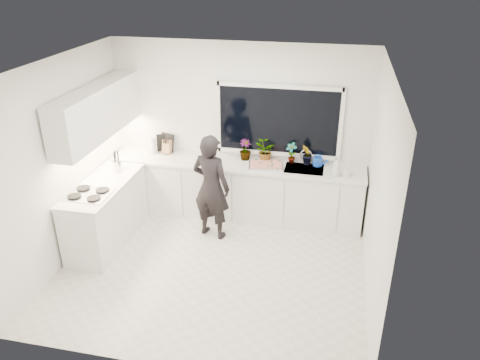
# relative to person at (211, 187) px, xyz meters

# --- Properties ---
(floor) EXTENTS (4.00, 3.50, 0.02)m
(floor) POSITION_rel_person_xyz_m (0.22, -0.80, -0.81)
(floor) COLOR beige
(floor) RESTS_ON ground
(wall_back) EXTENTS (4.00, 0.02, 2.70)m
(wall_back) POSITION_rel_person_xyz_m (0.22, 0.96, 0.55)
(wall_back) COLOR white
(wall_back) RESTS_ON ground
(wall_left) EXTENTS (0.02, 3.50, 2.70)m
(wall_left) POSITION_rel_person_xyz_m (-1.79, -0.80, 0.55)
(wall_left) COLOR white
(wall_left) RESTS_ON ground
(wall_right) EXTENTS (0.02, 3.50, 2.70)m
(wall_right) POSITION_rel_person_xyz_m (2.23, -0.80, 0.55)
(wall_right) COLOR white
(wall_right) RESTS_ON ground
(ceiling) EXTENTS (4.00, 3.50, 0.02)m
(ceiling) POSITION_rel_person_xyz_m (0.22, -0.80, 1.91)
(ceiling) COLOR white
(ceiling) RESTS_ON wall_back
(window) EXTENTS (1.80, 0.02, 1.00)m
(window) POSITION_rel_person_xyz_m (0.82, 0.92, 0.75)
(window) COLOR black
(window) RESTS_ON wall_back
(base_cabinets_back) EXTENTS (3.92, 0.58, 0.88)m
(base_cabinets_back) POSITION_rel_person_xyz_m (0.22, 0.65, -0.36)
(base_cabinets_back) COLOR white
(base_cabinets_back) RESTS_ON floor
(base_cabinets_left) EXTENTS (0.58, 1.60, 0.88)m
(base_cabinets_left) POSITION_rel_person_xyz_m (-1.45, -0.45, -0.36)
(base_cabinets_left) COLOR white
(base_cabinets_left) RESTS_ON floor
(countertop_back) EXTENTS (3.94, 0.62, 0.04)m
(countertop_back) POSITION_rel_person_xyz_m (0.22, 0.64, 0.10)
(countertop_back) COLOR silver
(countertop_back) RESTS_ON base_cabinets_back
(countertop_left) EXTENTS (0.62, 1.60, 0.04)m
(countertop_left) POSITION_rel_person_xyz_m (-1.45, -0.45, 0.10)
(countertop_left) COLOR silver
(countertop_left) RESTS_ON base_cabinets_left
(upper_cabinets) EXTENTS (0.34, 2.10, 0.70)m
(upper_cabinets) POSITION_rel_person_xyz_m (-1.57, -0.10, 1.05)
(upper_cabinets) COLOR white
(upper_cabinets) RESTS_ON wall_left
(sink) EXTENTS (0.58, 0.42, 0.14)m
(sink) POSITION_rel_person_xyz_m (1.27, 0.65, 0.07)
(sink) COLOR silver
(sink) RESTS_ON countertop_back
(faucet) EXTENTS (0.03, 0.03, 0.22)m
(faucet) POSITION_rel_person_xyz_m (1.27, 0.85, 0.23)
(faucet) COLOR silver
(faucet) RESTS_ON countertop_back
(stovetop) EXTENTS (0.56, 0.48, 0.03)m
(stovetop) POSITION_rel_person_xyz_m (-1.47, -0.80, 0.14)
(stovetop) COLOR black
(stovetop) RESTS_ON countertop_left
(person) EXTENTS (0.66, 0.52, 1.59)m
(person) POSITION_rel_person_xyz_m (0.00, 0.00, 0.00)
(person) COLOR black
(person) RESTS_ON floor
(pizza_tray) EXTENTS (0.58, 0.47, 0.03)m
(pizza_tray) POSITION_rel_person_xyz_m (0.69, 0.62, 0.14)
(pizza_tray) COLOR #AFB0B4
(pizza_tray) RESTS_ON countertop_back
(pizza) EXTENTS (0.52, 0.42, 0.01)m
(pizza) POSITION_rel_person_xyz_m (0.69, 0.62, 0.16)
(pizza) COLOR #AF3D17
(pizza) RESTS_ON pizza_tray
(watering_can) EXTENTS (0.18, 0.18, 0.13)m
(watering_can) POSITION_rel_person_xyz_m (1.45, 0.81, 0.19)
(watering_can) COLOR blue
(watering_can) RESTS_ON countertop_back
(paper_towel_roll) EXTENTS (0.12, 0.12, 0.26)m
(paper_towel_roll) POSITION_rel_person_xyz_m (-1.17, 0.75, 0.25)
(paper_towel_roll) COLOR silver
(paper_towel_roll) RESTS_ON countertop_back
(knife_block) EXTENTS (0.14, 0.12, 0.22)m
(knife_block) POSITION_rel_person_xyz_m (-0.94, 0.79, 0.23)
(knife_block) COLOR olive
(knife_block) RESTS_ON countertop_back
(utensil_crock) EXTENTS (0.14, 0.14, 0.16)m
(utensil_crock) POSITION_rel_person_xyz_m (-1.43, -0.00, 0.20)
(utensil_crock) COLOR silver
(utensil_crock) RESTS_ON countertop_left
(picture_frame_large) EXTENTS (0.22, 0.08, 0.28)m
(picture_frame_large) POSITION_rel_person_xyz_m (-1.04, 0.89, 0.26)
(picture_frame_large) COLOR black
(picture_frame_large) RESTS_ON countertop_back
(picture_frame_small) EXTENTS (0.24, 0.11, 0.30)m
(picture_frame_small) POSITION_rel_person_xyz_m (-0.97, 0.89, 0.27)
(picture_frame_small) COLOR black
(picture_frame_small) RESTS_ON countertop_back
(herb_plants) EXTENTS (1.17, 0.31, 0.34)m
(herb_plants) POSITION_rel_person_xyz_m (0.73, 0.81, 0.29)
(herb_plants) COLOR #26662D
(herb_plants) RESTS_ON countertop_back
(soap_bottles) EXTENTS (0.26, 0.14, 0.29)m
(soap_bottles) POSITION_rel_person_xyz_m (1.78, 0.50, 0.26)
(soap_bottles) COLOR #D8BF66
(soap_bottles) RESTS_ON countertop_back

